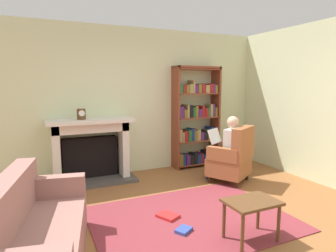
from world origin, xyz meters
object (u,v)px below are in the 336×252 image
armchair_reading (233,158)px  sofa_floral (33,239)px  bookshelf (196,120)px  fireplace (91,148)px  mantel_clock (81,114)px  side_table (252,207)px  seated_reader (227,146)px

armchair_reading → sofa_floral: 3.32m
armchair_reading → sofa_floral: bearing=-8.9°
sofa_floral → bookshelf: bearing=-40.6°
fireplace → bookshelf: bearing=0.9°
bookshelf → armchair_reading: (0.06, -1.13, -0.53)m
mantel_clock → side_table: (1.35, -2.60, -0.80)m
armchair_reading → sofa_floral: (-3.08, -1.23, -0.10)m
side_table → bookshelf: bearing=71.6°
seated_reader → side_table: (-0.91, -1.71, -0.24)m
bookshelf → armchair_reading: 1.25m
fireplace → side_table: size_ratio=2.59×
bookshelf → armchair_reading: size_ratio=2.08×
mantel_clock → fireplace: bearing=35.1°
seated_reader → sofa_floral: seated_reader is taller
fireplace → mantel_clock: bearing=-144.9°
fireplace → seated_reader: seated_reader is taller
fireplace → side_table: 2.97m
bookshelf → fireplace: bearing=-179.1°
mantel_clock → armchair_reading: (2.32, -0.99, -0.76)m
seated_reader → side_table: size_ratio=2.04×
mantel_clock → seated_reader: size_ratio=0.15×
sofa_floral → side_table: (2.11, -0.38, 0.06)m
armchair_reading → seated_reader: size_ratio=0.85×
fireplace → armchair_reading: fireplace is taller
mantel_clock → sofa_floral: bearing=-108.8°
seated_reader → side_table: bearing=31.2°
sofa_floral → side_table: bearing=-88.8°
fireplace → armchair_reading: (2.18, -1.09, -0.15)m
bookshelf → armchair_reading: bearing=-86.7°
mantel_clock → seated_reader: 2.50m
bookshelf → side_table: (-0.91, -2.74, -0.58)m
armchair_reading → fireplace: bearing=-57.3°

